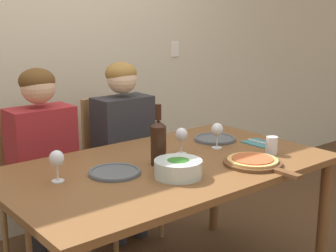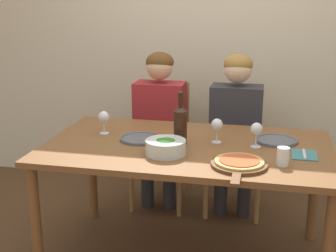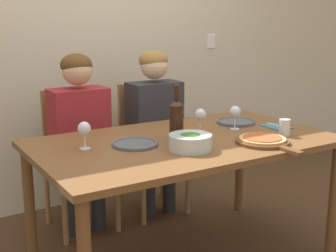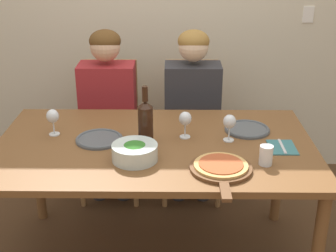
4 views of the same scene
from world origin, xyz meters
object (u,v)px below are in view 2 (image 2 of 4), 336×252
(chair_left, at_px, (163,140))
(broccoli_bowl, at_px, (166,147))
(wine_bottle, at_px, (180,124))
(fork_on_napkin, at_px, (304,155))
(water_tumbler, at_px, (283,156))
(wine_glass_right, at_px, (256,130))
(dinner_plate_left, at_px, (140,138))
(pizza_on_board, at_px, (239,164))
(person_woman, at_px, (159,116))
(dinner_plate_right, at_px, (276,140))
(wine_glass_left, at_px, (104,118))
(wine_glass_centre, at_px, (217,126))
(person_man, at_px, (236,120))
(chair_right, at_px, (236,144))

(chair_left, bearing_deg, broccoli_bowl, -76.05)
(wine_bottle, distance_m, fork_on_napkin, 0.74)
(wine_bottle, height_order, water_tumbler, wine_bottle)
(wine_bottle, bearing_deg, water_tumbler, -22.58)
(wine_bottle, distance_m, wine_glass_right, 0.45)
(dinner_plate_left, xyz_separation_m, wine_glass_right, (0.71, 0.01, 0.10))
(chair_left, bearing_deg, water_tumbler, -50.33)
(pizza_on_board, bearing_deg, fork_on_napkin, 36.16)
(person_woman, relative_size, dinner_plate_left, 4.79)
(dinner_plate_right, distance_m, pizza_on_board, 0.52)
(person_woman, distance_m, wine_glass_left, 0.68)
(dinner_plate_left, relative_size, wine_glass_right, 1.70)
(wine_bottle, bearing_deg, wine_glass_centre, 17.22)
(fork_on_napkin, bearing_deg, pizza_on_board, -143.84)
(broccoli_bowl, xyz_separation_m, wine_glass_left, (-0.48, 0.30, 0.06))
(wine_bottle, bearing_deg, fork_on_napkin, -4.91)
(person_woman, bearing_deg, dinner_plate_left, -86.10)
(person_man, bearing_deg, chair_right, 90.00)
(water_tumbler, bearing_deg, dinner_plate_left, 162.52)
(dinner_plate_left, height_order, wine_glass_centre, wine_glass_centre)
(chair_left, xyz_separation_m, pizza_on_board, (0.68, -1.16, 0.27))
(wine_glass_right, height_order, wine_glass_centre, same)
(person_man, height_order, wine_glass_right, person_man)
(water_tumbler, xyz_separation_m, fork_on_napkin, (0.12, 0.19, -0.05))
(person_man, distance_m, wine_glass_right, 0.73)
(pizza_on_board, xyz_separation_m, wine_glass_centre, (-0.16, 0.38, 0.09))
(chair_right, distance_m, broccoli_bowl, 1.14)
(broccoli_bowl, distance_m, wine_glass_right, 0.55)
(person_man, relative_size, wine_glass_right, 8.17)
(dinner_plate_left, height_order, wine_glass_right, wine_glass_right)
(wine_bottle, xyz_separation_m, wine_glass_centre, (0.21, 0.07, -0.02))
(wine_glass_right, bearing_deg, dinner_plate_left, -179.53)
(wine_glass_left, xyz_separation_m, wine_glass_right, (0.97, -0.07, 0.00))
(chair_left, height_order, person_man, person_man)
(person_man, xyz_separation_m, fork_on_napkin, (0.44, -0.79, 0.04))
(pizza_on_board, bearing_deg, dinner_plate_left, 152.04)
(person_woman, distance_m, dinner_plate_right, 1.04)
(wine_bottle, bearing_deg, broccoli_bowl, -101.94)
(dinner_plate_left, bearing_deg, pizza_on_board, -27.96)
(person_man, relative_size, dinner_plate_left, 4.79)
(wine_glass_centre, distance_m, fork_on_napkin, 0.54)
(pizza_on_board, bearing_deg, wine_glass_left, 155.42)
(wine_glass_left, xyz_separation_m, wine_glass_centre, (0.73, -0.03, 0.00))
(pizza_on_board, bearing_deg, wine_bottle, 140.01)
(chair_right, bearing_deg, pizza_on_board, -85.22)
(pizza_on_board, height_order, fork_on_napkin, pizza_on_board)
(wine_bottle, relative_size, wine_glass_centre, 2.10)
(broccoli_bowl, bearing_deg, dinner_plate_right, 30.98)
(chair_left, relative_size, wine_glass_right, 6.46)
(broccoli_bowl, bearing_deg, wine_glass_right, 25.24)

